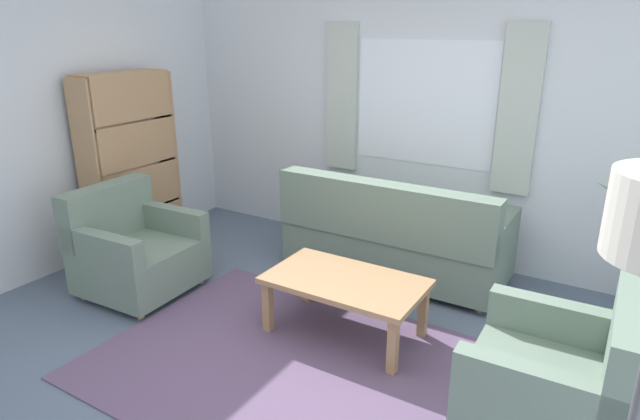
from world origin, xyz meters
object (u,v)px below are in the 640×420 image
at_px(coffee_table, 345,286).
at_px(armchair_left, 134,250).
at_px(couch, 393,237).
at_px(armchair_right, 560,385).
at_px(bookshelf, 134,161).

bearing_deg(coffee_table, armchair_left, -170.81).
height_order(couch, coffee_table, couch).
distance_m(armchair_left, coffee_table, 1.85).
bearing_deg(coffee_table, armchair_right, -13.27).
height_order(armchair_right, coffee_table, armchair_right).
relative_size(armchair_left, bookshelf, 0.51).
relative_size(couch, armchair_left, 2.16).
bearing_deg(armchair_right, couch, -132.95).
distance_m(armchair_left, armchair_right, 3.30).
xyz_separation_m(coffee_table, bookshelf, (-2.48, 0.34, 0.51)).
distance_m(couch, coffee_table, 1.06).
xyz_separation_m(armchair_left, armchair_right, (3.30, -0.05, 0.00)).
bearing_deg(couch, coffee_table, 95.79).
relative_size(couch, bookshelf, 1.10).
bearing_deg(coffee_table, couch, 95.79).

